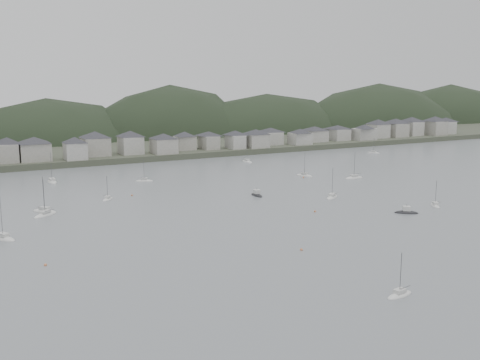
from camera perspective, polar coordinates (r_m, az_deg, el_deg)
ground at (r=136.50m, az=15.16°, el=-7.42°), size 900.00×900.00×0.00m
far_shore_land at (r=401.17m, az=-15.04°, el=4.28°), size 900.00×250.00×3.00m
forested_ridge at (r=379.13m, az=-13.35°, el=2.08°), size 851.55×103.94×102.57m
waterfront_town at (r=312.66m, az=-1.20°, el=4.36°), size 451.48×28.46×12.92m
sailboat_lead at (r=156.74m, az=-23.18°, el=-5.55°), size 7.01×9.23×12.30m
moored_fleet at (r=191.25m, az=-2.26°, el=-1.97°), size 251.96×175.32×13.08m
motor_launch_near at (r=179.24m, az=16.73°, el=-3.19°), size 7.38×6.48×3.75m
motor_launch_far at (r=197.63m, az=1.73°, el=-1.53°), size 3.02×7.33×3.73m
mooring_buoys at (r=171.06m, az=-1.03°, el=-3.44°), size 122.03×124.41×0.70m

